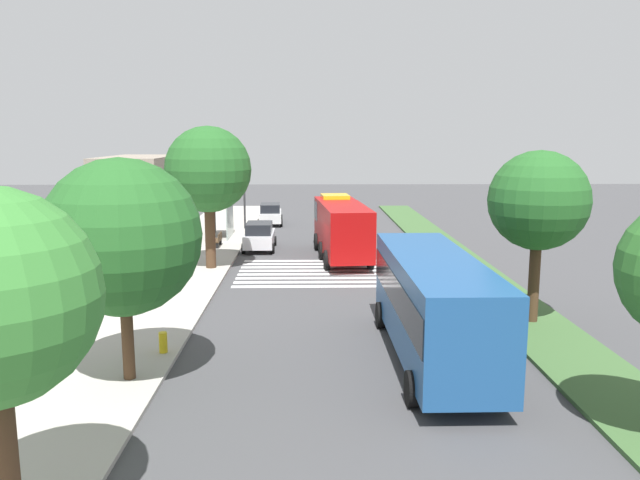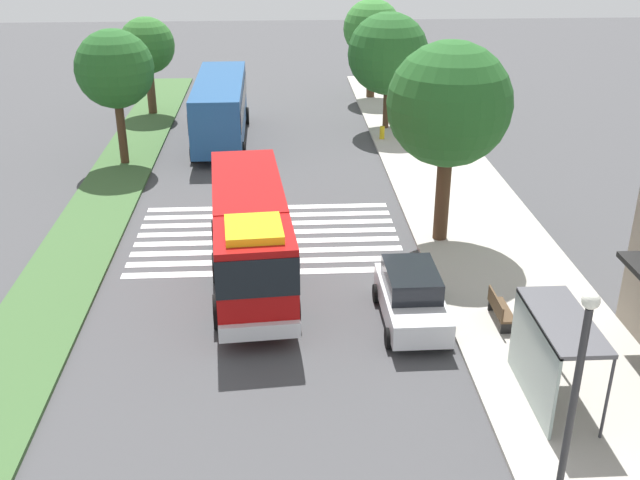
# 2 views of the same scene
# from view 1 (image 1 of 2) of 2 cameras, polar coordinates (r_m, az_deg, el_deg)

# --- Properties ---
(ground_plane) EXTENTS (120.00, 120.00, 0.00)m
(ground_plane) POSITION_cam_1_polar(r_m,az_deg,el_deg) (34.50, 1.36, -2.68)
(ground_plane) COLOR #424244
(sidewalk) EXTENTS (60.00, 5.47, 0.14)m
(sidewalk) POSITION_cam_1_polar(r_m,az_deg,el_deg) (35.19, -12.74, -2.55)
(sidewalk) COLOR #ADA89E
(sidewalk) RESTS_ON ground_plane
(median_strip) EXTENTS (60.00, 3.00, 0.14)m
(median_strip) POSITION_cam_1_polar(r_m,az_deg,el_deg) (35.56, 13.28, -2.45)
(median_strip) COLOR #3D6033
(median_strip) RESTS_ON ground_plane
(crosswalk) EXTENTS (6.75, 10.52, 0.01)m
(crosswalk) POSITION_cam_1_polar(r_m,az_deg,el_deg) (33.62, 1.42, -3.00)
(crosswalk) COLOR silver
(crosswalk) RESTS_ON ground_plane
(fire_truck) EXTENTS (9.76, 3.29, 3.57)m
(fire_truck) POSITION_cam_1_polar(r_m,az_deg,el_deg) (37.33, 1.93, 1.33)
(fire_truck) COLOR #A50C0C
(fire_truck) RESTS_ON ground_plane
(parked_car_west) EXTENTS (4.29, 2.08, 1.79)m
(parked_car_west) POSITION_cam_1_polar(r_m,az_deg,el_deg) (40.29, -5.60, 0.38)
(parked_car_west) COLOR silver
(parked_car_west) RESTS_ON ground_plane
(parked_car_mid) EXTENTS (4.45, 2.18, 1.75)m
(parked_car_mid) POSITION_cam_1_polar(r_m,az_deg,el_deg) (51.67, -4.60, 2.42)
(parked_car_mid) COLOR silver
(parked_car_mid) RESTS_ON ground_plane
(transit_bus) EXTENTS (10.08, 2.91, 3.47)m
(transit_bus) POSITION_cam_1_polar(r_m,az_deg,el_deg) (20.62, 10.40, -5.41)
(transit_bus) COLOR navy
(transit_bus) RESTS_ON ground_plane
(bus_stop_shelter) EXTENTS (3.50, 1.40, 2.46)m
(bus_stop_shelter) POSITION_cam_1_polar(r_m,az_deg,el_deg) (44.79, -8.74, 2.51)
(bus_stop_shelter) COLOR #4C4C51
(bus_stop_shelter) RESTS_ON sidewalk
(bench_near_shelter) EXTENTS (1.60, 0.50, 0.90)m
(bench_near_shelter) POSITION_cam_1_polar(r_m,az_deg,el_deg) (41.05, -9.41, 0.02)
(bench_near_shelter) COLOR #4C3823
(bench_near_shelter) RESTS_ON sidewalk
(street_lamp) EXTENTS (0.36, 0.36, 5.46)m
(street_lamp) POSITION_cam_1_polar(r_m,az_deg,el_deg) (48.50, -7.00, 4.90)
(street_lamp) COLOR #2D2D30
(street_lamp) RESTS_ON sidewalk
(storefront_building) EXTENTS (8.94, 5.27, 5.87)m
(storefront_building) POSITION_cam_1_polar(r_m,az_deg,el_deg) (46.18, -16.27, 3.76)
(storefront_building) COLOR gray
(storefront_building) RESTS_ON ground_plane
(sidewalk_tree_west) EXTENTS (4.61, 4.61, 6.61)m
(sidewalk_tree_west) POSITION_cam_1_polar(r_m,az_deg,el_deg) (18.79, -17.76, 0.23)
(sidewalk_tree_west) COLOR #47301E
(sidewalk_tree_west) RESTS_ON sidewalk
(sidewalk_tree_center) EXTENTS (4.65, 4.65, 7.72)m
(sidewalk_tree_center) POSITION_cam_1_polar(r_m,az_deg,el_deg) (34.02, -10.26, 6.35)
(sidewalk_tree_center) COLOR #47301E
(sidewalk_tree_center) RESTS_ON sidewalk
(median_tree_west) EXTENTS (3.82, 3.82, 6.67)m
(median_tree_west) POSITION_cam_1_polar(r_m,az_deg,el_deg) (25.06, 19.50, 3.38)
(median_tree_west) COLOR #47301E
(median_tree_west) RESTS_ON median_strip
(fire_hydrant) EXTENTS (0.28, 0.28, 0.70)m
(fire_hydrant) POSITION_cam_1_polar(r_m,az_deg,el_deg) (21.69, -14.25, -9.13)
(fire_hydrant) COLOR gold
(fire_hydrant) RESTS_ON sidewalk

